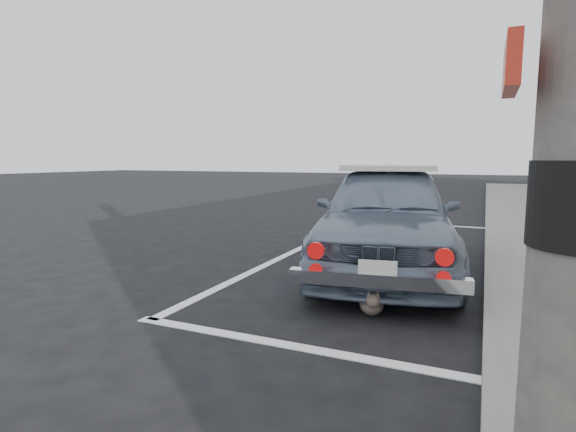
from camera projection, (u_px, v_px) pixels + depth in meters
name	position (u px, v px, depth m)	size (l,w,h in m)	color
ground	(267.00, 317.00, 4.08)	(80.00, 80.00, 0.00)	black
pline_rear	(296.00, 347.00, 3.42)	(3.00, 0.12, 0.01)	silver
pline_front	(420.00, 224.00, 9.78)	(3.00, 0.12, 0.01)	silver
pline_side	(300.00, 248.00, 7.16)	(0.12, 7.00, 0.01)	silver
retro_coupe	(387.00, 215.00, 5.77)	(2.28, 4.29, 1.39)	slate
cat	(372.00, 302.00, 4.12)	(0.32, 0.49, 0.27)	#796A5C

